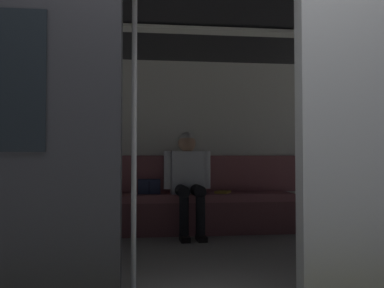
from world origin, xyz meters
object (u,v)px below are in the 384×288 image
Objects in this scene: bench_seat at (178,203)px; book at (223,192)px; person_seated at (188,176)px; grab_pole_door at (134,135)px; train_car at (180,91)px; handbag at (149,186)px.

book reaches higher than bench_seat.
bench_seat is at bearing 31.90° from book.
bench_seat is 2.30× the size of person_seated.
grab_pole_door is at bearing 91.52° from book.
book is (-0.43, -0.10, -0.20)m from person_seated.
train_car is 24.62× the size of handbag.
grab_pole_door is (0.38, 0.93, -0.46)m from train_car.
person_seated is 2.11m from grab_pole_door.
book is (-0.88, 0.02, -0.07)m from handbag.
train_car is at bearing 102.32° from handbag.
grab_pole_door is at bearing 67.48° from train_car.
bench_seat is at bearing 167.86° from handbag.
person_seated is (-0.19, -1.08, -0.81)m from train_car.
bench_seat is 10.62× the size of handbag.
bench_seat is 0.56m from book.
book is (-0.55, -0.05, 0.12)m from bench_seat.
grab_pole_door is at bearing 77.56° from bench_seat.
bench_seat is at bearing -102.44° from grab_pole_door.
person_seated is at bearing 164.65° from handbag.
person_seated reaches higher than book.
train_car reaches higher than person_seated.
handbag is (0.45, -0.12, -0.13)m from person_seated.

